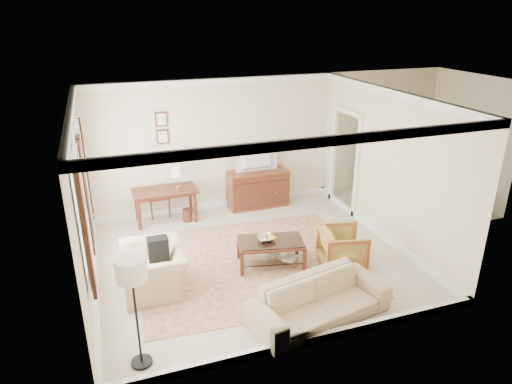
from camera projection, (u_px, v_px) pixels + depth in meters
room_shell at (251, 125)px, 7.43m from camera, size 5.51×5.01×2.91m
annex_bedroom at (418, 189)px, 10.61m from camera, size 3.00×2.70×2.90m
window_front at (83, 216)px, 6.33m from camera, size 0.12×1.56×1.80m
window_rear at (83, 179)px, 7.74m from camera, size 0.12×1.56×1.80m
doorway at (345, 162)px, 10.10m from camera, size 0.10×1.12×2.25m
rug at (250, 263)px, 8.16m from camera, size 4.08×3.57×0.01m
writing_desk at (165, 195)px, 9.57m from camera, size 1.32×0.66×0.72m
desk_chair at (158, 193)px, 9.88m from camera, size 0.48×0.48×1.05m
desk_lamp at (178, 177)px, 9.52m from camera, size 0.32×0.32×0.50m
framed_prints at (162, 128)px, 9.46m from camera, size 0.25×0.04×0.68m
sideboard at (258, 189)px, 10.41m from camera, size 1.36×0.52×0.84m
tv at (258, 152)px, 10.07m from camera, size 0.93×0.53×0.12m
coffee_table at (271, 246)px, 7.97m from camera, size 1.25×0.88×0.48m
fruit_bowl at (266, 238)px, 7.93m from camera, size 0.42×0.42×0.10m
book_a at (266, 254)px, 8.08m from camera, size 0.28×0.10×0.38m
book_b at (285, 256)px, 8.02m from camera, size 0.21×0.23×0.38m
striped_armchair at (343, 246)px, 7.96m from camera, size 0.84×0.87×0.77m
club_armchair at (154, 263)px, 7.22m from camera, size 0.74×1.13×0.98m
backpack at (158, 248)px, 7.17m from camera, size 0.25×0.34×0.40m
sofa at (320, 294)px, 6.56m from camera, size 2.17×1.01×0.82m
floor_lamp at (132, 277)px, 5.37m from camera, size 0.38×0.38×1.54m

